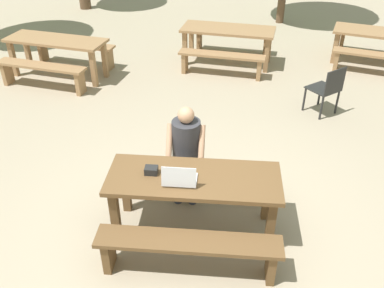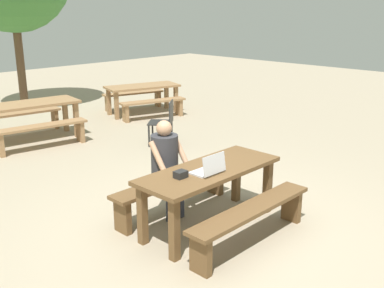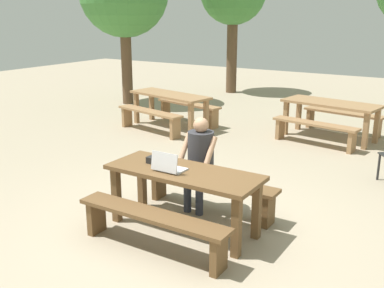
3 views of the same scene
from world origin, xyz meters
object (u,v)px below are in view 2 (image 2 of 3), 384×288
(plastic_chair, at_px, (164,121))
(picnic_table_rear, at_px, (28,109))
(person_seated, at_px, (166,161))
(picnic_table_distant, at_px, (142,90))
(small_pouch, at_px, (181,174))
(picnic_table_front, at_px, (210,178))
(laptop, at_px, (209,169))

(plastic_chair, distance_m, picnic_table_rear, 2.68)
(person_seated, bearing_deg, picnic_table_distant, 52.90)
(person_seated, relative_size, plastic_chair, 1.46)
(picnic_table_distant, bearing_deg, small_pouch, -109.39)
(picnic_table_front, bearing_deg, laptop, -140.72)
(picnic_table_front, bearing_deg, plastic_chair, 56.15)
(laptop, relative_size, picnic_table_distant, 0.19)
(picnic_table_front, xyz_separation_m, plastic_chair, (1.95, 2.91, -0.16))
(laptop, height_order, person_seated, person_seated)
(plastic_chair, xyz_separation_m, picnic_table_rear, (-1.66, 2.10, 0.18))
(plastic_chair, xyz_separation_m, picnic_table_distant, (1.43, 2.34, 0.13))
(small_pouch, bearing_deg, picnic_table_rear, 81.47)
(picnic_table_front, distance_m, small_pouch, 0.49)
(small_pouch, distance_m, picnic_table_rear, 5.04)
(laptop, distance_m, picnic_table_distant, 6.42)
(small_pouch, distance_m, picnic_table_distant, 6.49)
(plastic_chair, bearing_deg, picnic_table_front, 17.65)
(picnic_table_front, relative_size, laptop, 5.23)
(small_pouch, xyz_separation_m, person_seated, (0.32, 0.57, -0.05))
(picnic_table_rear, bearing_deg, picnic_table_distant, 13.32)
(picnic_table_front, xyz_separation_m, small_pouch, (-0.46, 0.02, 0.16))
(picnic_table_front, height_order, person_seated, person_seated)
(small_pouch, relative_size, picnic_table_distant, 0.07)
(person_seated, bearing_deg, plastic_chair, 47.92)
(picnic_table_front, distance_m, picnic_table_distant, 6.25)
(person_seated, height_order, picnic_table_rear, person_seated)
(small_pouch, bearing_deg, plastic_chair, 50.16)
(laptop, height_order, plastic_chair, laptop)
(picnic_table_rear, bearing_deg, laptop, -86.02)
(small_pouch, relative_size, plastic_chair, 0.16)
(picnic_table_front, distance_m, plastic_chair, 3.51)
(plastic_chair, bearing_deg, picnic_table_distant, -159.93)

